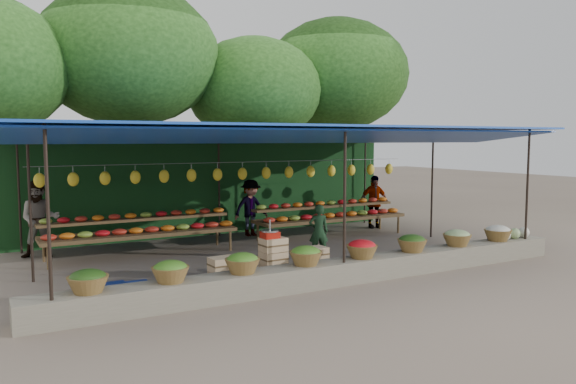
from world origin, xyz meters
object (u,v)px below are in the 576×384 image
crate_counter (272,263)px  blue_crate_front (108,296)px  weighing_scale (270,234)px  blue_crate_back (134,292)px  vendor_seated (319,231)px

crate_counter → blue_crate_front: bearing=-174.3°
weighing_scale → blue_crate_back: (-2.52, -0.13, -0.71)m
vendor_seated → blue_crate_back: 4.48m
crate_counter → weighing_scale: (-0.04, -0.00, 0.54)m
weighing_scale → vendor_seated: size_ratio=0.29×
blue_crate_back → vendor_seated: bearing=18.7°
crate_counter → vendor_seated: 2.07m
vendor_seated → blue_crate_front: bearing=38.6°
crate_counter → weighing_scale: 0.54m
blue_crate_front → vendor_seated: bearing=16.0°
weighing_scale → blue_crate_back: bearing=-177.1°
blue_crate_front → crate_counter: bearing=5.0°
vendor_seated → blue_crate_front: vendor_seated is taller
crate_counter → blue_crate_back: size_ratio=5.06×
blue_crate_front → blue_crate_back: bearing=20.6°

